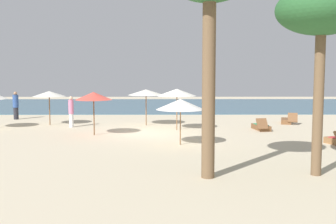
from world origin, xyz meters
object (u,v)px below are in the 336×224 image
(lounger_2, at_px, (261,127))
(palm_0, at_px, (322,13))
(umbrella_0, at_px, (177,92))
(person_0, at_px, (71,111))
(umbrella_2, at_px, (146,92))
(lounger_0, at_px, (287,121))
(umbrella_1, at_px, (49,94))
(umbrella_3, at_px, (94,96))
(umbrella_5, at_px, (180,104))
(person_1, at_px, (16,105))

(lounger_2, distance_m, palm_0, 10.96)
(umbrella_0, bearing_deg, person_0, 169.08)
(umbrella_0, bearing_deg, umbrella_2, 131.47)
(umbrella_2, height_order, lounger_0, umbrella_2)
(umbrella_1, distance_m, umbrella_3, 5.21)
(umbrella_5, bearing_deg, umbrella_3, 146.97)
(umbrella_0, relative_size, umbrella_1, 1.11)
(umbrella_1, xyz_separation_m, person_1, (-3.05, 2.86, -0.94))
(umbrella_2, xyz_separation_m, person_0, (-4.28, -0.85, -1.05))
(umbrella_2, height_order, palm_0, palm_0)
(umbrella_3, xyz_separation_m, lounger_0, (11.13, 4.62, -1.82))
(umbrella_2, bearing_deg, umbrella_0, -48.53)
(umbrella_0, height_order, umbrella_1, umbrella_0)
(umbrella_2, relative_size, palm_0, 0.37)
(lounger_0, bearing_deg, umbrella_2, -174.64)
(umbrella_3, height_order, person_0, umbrella_3)
(umbrella_0, relative_size, lounger_2, 1.30)
(umbrella_3, bearing_deg, person_1, 133.02)
(umbrella_2, height_order, umbrella_5, umbrella_2)
(umbrella_1, relative_size, umbrella_5, 0.95)
(umbrella_0, distance_m, umbrella_3, 4.60)
(umbrella_0, xyz_separation_m, umbrella_3, (-4.24, -1.80, -0.08))
(umbrella_2, relative_size, person_0, 1.21)
(lounger_0, relative_size, palm_0, 0.30)
(person_0, xyz_separation_m, person_1, (-4.57, 3.88, 0.01))
(lounger_2, bearing_deg, palm_0, -93.23)
(umbrella_1, distance_m, umbrella_2, 5.80)
(umbrella_0, relative_size, umbrella_2, 1.05)
(umbrella_3, distance_m, lounger_0, 12.19)
(umbrella_2, height_order, lounger_2, umbrella_2)
(umbrella_0, distance_m, person_0, 6.27)
(umbrella_0, relative_size, umbrella_3, 1.03)
(umbrella_1, bearing_deg, lounger_0, 2.50)
(umbrella_5, bearing_deg, lounger_2, 44.37)
(person_1, bearing_deg, umbrella_0, -25.43)
(person_0, bearing_deg, palm_0, -47.53)
(umbrella_2, bearing_deg, umbrella_1, 178.20)
(palm_0, bearing_deg, umbrella_5, 127.21)
(person_0, bearing_deg, lounger_0, 7.30)
(umbrella_5, xyz_separation_m, lounger_2, (4.61, 4.51, -1.61))
(umbrella_3, xyz_separation_m, person_0, (-1.82, 2.96, -1.06))
(umbrella_0, distance_m, umbrella_5, 4.57)
(umbrella_3, distance_m, umbrella_5, 5.09)
(umbrella_3, bearing_deg, palm_0, -44.28)
(person_1, bearing_deg, umbrella_3, -46.98)
(umbrella_1, bearing_deg, lounger_2, -10.46)
(person_1, bearing_deg, umbrella_1, -43.13)
(lounger_0, bearing_deg, umbrella_1, -177.50)
(lounger_0, xyz_separation_m, person_0, (-12.95, -1.66, 0.75))
(umbrella_1, relative_size, person_0, 1.14)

